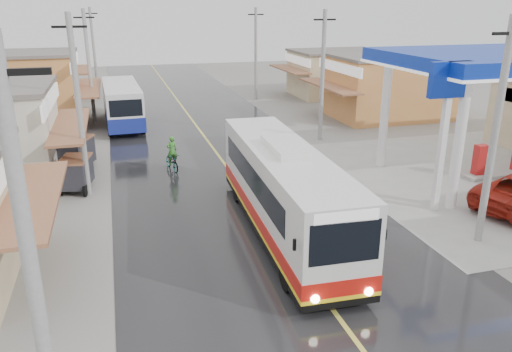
# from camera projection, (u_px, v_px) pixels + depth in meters

# --- Properties ---
(ground) EXTENTS (120.00, 120.00, 0.00)m
(ground) POSITION_uv_depth(u_px,v_px,m) (300.00, 267.00, 16.64)
(ground) COLOR slate
(ground) RESTS_ON ground
(road) EXTENTS (12.00, 90.00, 0.02)m
(road) POSITION_uv_depth(u_px,v_px,m) (213.00, 148.00, 30.27)
(road) COLOR black
(road) RESTS_ON ground
(centre_line) EXTENTS (0.15, 90.00, 0.01)m
(centre_line) POSITION_uv_depth(u_px,v_px,m) (213.00, 148.00, 30.26)
(centre_line) COLOR #D8CC4C
(centre_line) RESTS_ON road
(shopfronts_right) EXTENTS (11.00, 44.00, 4.80)m
(shopfronts_right) POSITION_uv_depth(u_px,v_px,m) (456.00, 143.00, 31.43)
(shopfronts_right) COLOR #BAB2A3
(shopfronts_right) RESTS_ON ground
(utility_poles_left) EXTENTS (1.60, 50.00, 8.00)m
(utility_poles_left) POSITION_uv_depth(u_px,v_px,m) (93.00, 153.00, 29.36)
(utility_poles_left) COLOR gray
(utility_poles_left) RESTS_ON ground
(utility_poles_right) EXTENTS (1.60, 36.00, 8.00)m
(utility_poles_right) POSITION_uv_depth(u_px,v_px,m) (320.00, 140.00, 32.08)
(utility_poles_right) COLOR gray
(utility_poles_right) RESTS_ON ground
(coach_bus) EXTENTS (2.97, 11.43, 3.54)m
(coach_bus) POSITION_uv_depth(u_px,v_px,m) (284.00, 190.00, 18.61)
(coach_bus) COLOR silver
(coach_bus) RESTS_ON road
(second_bus) EXTENTS (2.66, 8.88, 2.92)m
(second_bus) POSITION_uv_depth(u_px,v_px,m) (122.00, 103.00, 35.47)
(second_bus) COLOR silver
(second_bus) RESTS_ON road
(cyclist) EXTENTS (0.97, 1.82, 1.86)m
(cyclist) POSITION_uv_depth(u_px,v_px,m) (172.00, 159.00, 26.10)
(cyclist) COLOR black
(cyclist) RESTS_ON ground
(tricycle_near) EXTENTS (1.71, 2.28, 1.58)m
(tricycle_near) POSITION_uv_depth(u_px,v_px,m) (75.00, 172.00, 23.13)
(tricycle_near) COLOR #26262D
(tricycle_near) RESTS_ON ground
(tricycle_far) EXTENTS (2.13, 2.61, 1.72)m
(tricycle_far) POSITION_uv_depth(u_px,v_px,m) (75.00, 152.00, 25.94)
(tricycle_far) COLOR #26262D
(tricycle_far) RESTS_ON ground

